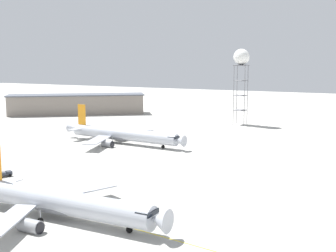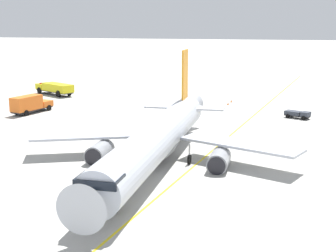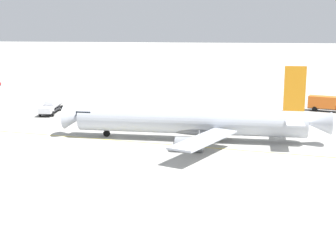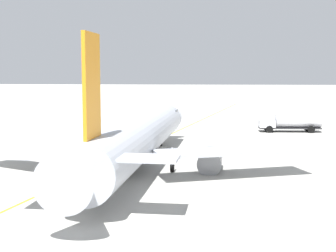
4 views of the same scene
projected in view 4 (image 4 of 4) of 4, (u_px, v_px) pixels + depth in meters
The scene contains 4 objects.
ground_plane at pixel (133, 171), 45.17m from camera, with size 600.00×600.00×0.00m, color #ADAAA3.
airliner_main at pixel (139, 139), 45.94m from camera, with size 42.25×32.52×12.11m.
fuel_tanker_truck at pixel (292, 122), 73.97m from camera, with size 3.11×9.64×2.87m.
taxiway_centreline at pixel (110, 162), 49.29m from camera, with size 185.81×38.05×0.01m.
Camera 4 is at (-43.94, -7.03, 9.46)m, focal length 50.30 mm.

